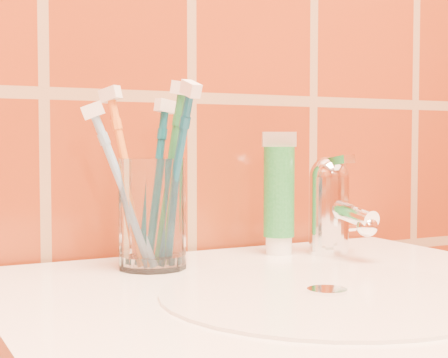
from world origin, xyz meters
TOP-DOWN VIEW (x-y plane):
  - glass_tumbler at (-0.09, 1.10)m, footprint 0.10×0.10m
  - toothpaste_tube at (0.08, 1.12)m, footprint 0.04×0.04m
  - faucet at (0.14, 1.09)m, footprint 0.05×0.11m
  - toothbrush_0 at (-0.12, 1.10)m, footprint 0.12×0.11m
  - toothbrush_1 at (-0.11, 1.12)m, footprint 0.10×0.12m
  - toothbrush_2 at (-0.08, 1.12)m, footprint 0.07×0.06m
  - toothbrush_3 at (-0.08, 1.07)m, footprint 0.05×0.15m
  - toothbrush_4 at (-0.07, 1.10)m, footprint 0.09×0.09m

SIDE VIEW (x-z plane):
  - glass_tumbler at x=-0.09m, z-range 0.85..0.97m
  - faucet at x=0.14m, z-range 0.85..0.97m
  - toothpaste_tube at x=0.08m, z-range 0.85..0.99m
  - toothbrush_0 at x=-0.12m, z-range 0.84..1.03m
  - toothbrush_2 at x=-0.08m, z-range 0.84..1.04m
  - toothbrush_1 at x=-0.11m, z-range 0.84..1.05m
  - toothbrush_3 at x=-0.08m, z-range 0.84..1.06m
  - toothbrush_4 at x=-0.07m, z-range 0.84..1.06m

